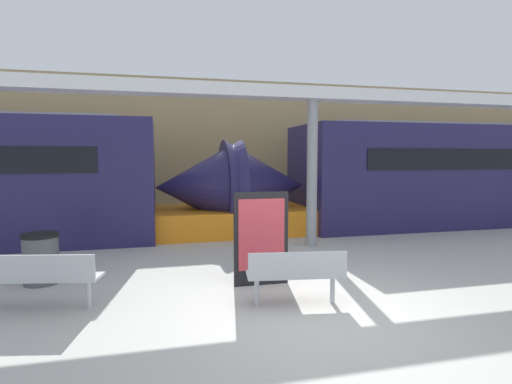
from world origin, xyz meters
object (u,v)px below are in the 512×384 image
bench_near (296,272)px  bench_far (34,275)px  support_column_near (312,174)px  trash_bin (41,258)px  train_left (510,175)px  poster_board (261,238)px

bench_near → bench_far: size_ratio=0.80×
support_column_near → trash_bin: bearing=-163.2°
train_left → support_column_near: support_column_near is taller
trash_bin → poster_board: bearing=-14.8°
train_left → bench_near: bearing=-149.0°
bench_far → train_left: bearing=32.7°
train_left → bench_far: train_left is taller
poster_board → train_left: bearing=25.6°
train_left → trash_bin: 14.27m
bench_near → poster_board: bearing=110.9°
train_left → poster_board: size_ratio=12.52×
train_left → support_column_near: 8.42m
poster_board → support_column_near: size_ratio=0.45×
bench_far → trash_bin: 1.34m
bench_near → bench_far: same height
trash_bin → train_left: bearing=15.8°
bench_near → support_column_near: support_column_near is taller
train_left → bench_near: (-9.82, -5.89, -1.02)m
train_left → poster_board: bearing=-154.4°
train_left → bench_far: bearing=-158.9°
bench_near → support_column_near: size_ratio=0.42×
train_left → trash_bin: size_ratio=22.84×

